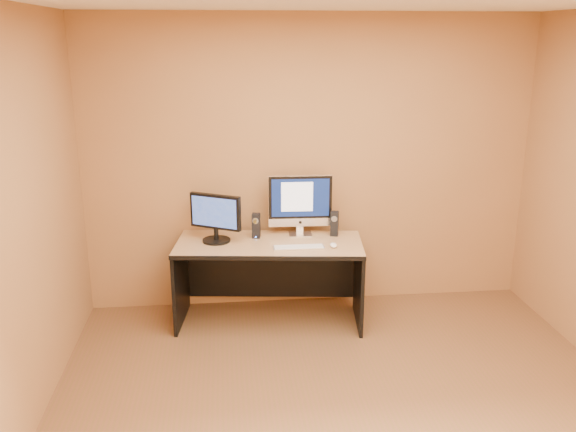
{
  "coord_description": "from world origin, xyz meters",
  "views": [
    {
      "loc": [
        -0.76,
        -3.27,
        2.4
      ],
      "look_at": [
        -0.26,
        1.47,
        0.98
      ],
      "focal_mm": 38.0,
      "sensor_mm": 36.0,
      "label": 1
    }
  ],
  "objects": [
    {
      "name": "cable_a",
      "position": [
        -0.12,
        1.86,
        0.73
      ],
      "size": [
        0.05,
        0.21,
        0.01
      ],
      "primitive_type": "cylinder",
      "rotation": [
        1.57,
        0.0,
        0.18
      ],
      "color": "black",
      "rests_on": "desk"
    },
    {
      "name": "mouse",
      "position": [
        0.11,
        1.41,
        0.74
      ],
      "size": [
        0.06,
        0.1,
        0.04
      ],
      "primitive_type": "ellipsoid",
      "rotation": [
        0.0,
        0.0,
        -0.05
      ],
      "color": "white",
      "rests_on": "desk"
    },
    {
      "name": "cable_b",
      "position": [
        -0.15,
        1.86,
        0.73
      ],
      "size": [
        0.07,
        0.17,
        0.01
      ],
      "primitive_type": "cylinder",
      "rotation": [
        1.57,
        0.0,
        -0.35
      ],
      "color": "black",
      "rests_on": "desk"
    },
    {
      "name": "speaker_right",
      "position": [
        0.18,
        1.71,
        0.83
      ],
      "size": [
        0.08,
        0.09,
        0.22
      ],
      "primitive_type": null,
      "rotation": [
        0.0,
        0.0,
        -0.27
      ],
      "color": "black",
      "rests_on": "desk"
    },
    {
      "name": "speaker_left",
      "position": [
        -0.51,
        1.72,
        0.83
      ],
      "size": [
        0.08,
        0.08,
        0.22
      ],
      "primitive_type": null,
      "rotation": [
        0.0,
        0.0,
        -0.2
      ],
      "color": "black",
      "rests_on": "desk"
    },
    {
      "name": "floor",
      "position": [
        0.0,
        0.0,
        0.0
      ],
      "size": [
        4.0,
        4.0,
        0.0
      ],
      "primitive_type": "plane",
      "color": "brown",
      "rests_on": "ground"
    },
    {
      "name": "imac",
      "position": [
        -0.12,
        1.76,
        0.99
      ],
      "size": [
        0.56,
        0.22,
        0.54
      ],
      "primitive_type": null,
      "rotation": [
        0.0,
        0.0,
        -0.03
      ],
      "color": "silver",
      "rests_on": "desk"
    },
    {
      "name": "walls",
      "position": [
        0.0,
        0.0,
        1.3
      ],
      "size": [
        4.0,
        4.0,
        2.6
      ],
      "primitive_type": null,
      "color": "#9F6D40",
      "rests_on": "ground"
    },
    {
      "name": "second_monitor",
      "position": [
        -0.85,
        1.65,
        0.93
      ],
      "size": [
        0.52,
        0.43,
        0.41
      ],
      "primitive_type": null,
      "rotation": [
        0.0,
        0.0,
        -0.5
      ],
      "color": "black",
      "rests_on": "desk"
    },
    {
      "name": "desk",
      "position": [
        -0.41,
        1.57,
        0.36
      ],
      "size": [
        1.64,
        0.87,
        0.72
      ],
      "primitive_type": null,
      "rotation": [
        0.0,
        0.0,
        -0.12
      ],
      "color": "tan",
      "rests_on": "ground"
    },
    {
      "name": "keyboard",
      "position": [
        -0.17,
        1.41,
        0.73
      ],
      "size": [
        0.42,
        0.12,
        0.02
      ],
      "primitive_type": "cube",
      "rotation": [
        0.0,
        0.0,
        -0.01
      ],
      "color": "silver",
      "rests_on": "desk"
    }
  ]
}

